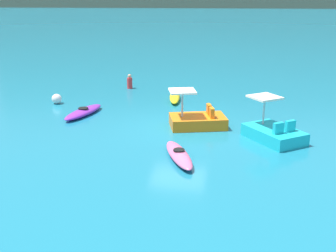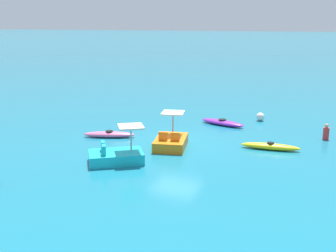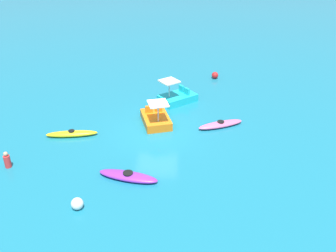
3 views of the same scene
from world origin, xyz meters
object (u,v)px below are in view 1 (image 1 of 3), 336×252
at_px(kayak_yellow, 175,97).
at_px(buoy_white, 57,99).
at_px(kayak_pink, 179,155).
at_px(kayak_purple, 83,112).
at_px(pedal_boat_cyan, 274,132).
at_px(person_near_shore, 130,82).
at_px(pedal_boat_orange, 197,120).

bearing_deg(kayak_yellow, buoy_white, -163.19).
bearing_deg(kayak_pink, kayak_purple, 137.64).
relative_size(pedal_boat_cyan, person_near_shore, 3.20).
distance_m(pedal_boat_orange, buoy_white, 8.26).
bearing_deg(kayak_yellow, person_near_shore, 142.87).
height_order(kayak_yellow, buoy_white, buoy_white).
bearing_deg(person_near_shore, kayak_pink, -67.54).
relative_size(kayak_purple, pedal_boat_orange, 1.11).
relative_size(kayak_pink, person_near_shore, 3.26).
relative_size(kayak_yellow, pedal_boat_orange, 1.08).
xyz_separation_m(kayak_pink, person_near_shore, (-4.51, 10.91, 0.22)).
bearing_deg(pedal_boat_cyan, person_near_shore, 133.93).
height_order(kayak_purple, person_near_shore, person_near_shore).
height_order(pedal_boat_orange, person_near_shore, pedal_boat_orange).
relative_size(kayak_yellow, pedal_boat_cyan, 1.04).
bearing_deg(buoy_white, kayak_purple, -41.18).
distance_m(pedal_boat_cyan, person_near_shore, 11.54).
distance_m(kayak_yellow, kayak_purple, 5.39).
relative_size(buoy_white, person_near_shore, 0.60).
bearing_deg(kayak_pink, person_near_shore, 112.46).
bearing_deg(pedal_boat_orange, buoy_white, 159.80).
distance_m(kayak_pink, kayak_yellow, 8.66).
xyz_separation_m(kayak_pink, kayak_yellow, (-1.39, 8.55, -0.00)).
bearing_deg(kayak_purple, person_near_shore, 82.54).
xyz_separation_m(kayak_yellow, person_near_shore, (-3.12, 2.36, 0.22)).
bearing_deg(buoy_white, pedal_boat_cyan, -20.61).
bearing_deg(person_near_shore, buoy_white, -125.02).
distance_m(kayak_yellow, pedal_boat_cyan, 7.70).
distance_m(kayak_pink, person_near_shore, 11.81).
distance_m(kayak_pink, buoy_white, 10.03).
distance_m(kayak_yellow, buoy_white, 6.33).
xyz_separation_m(kayak_yellow, kayak_purple, (-3.92, -3.71, 0.00)).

